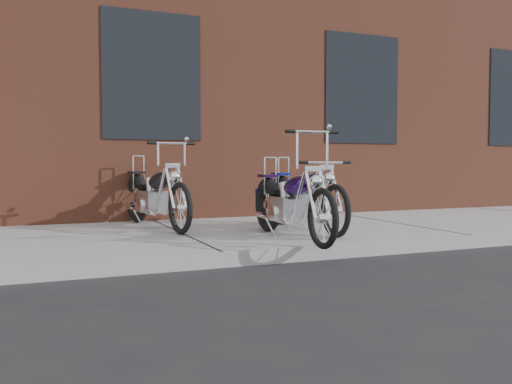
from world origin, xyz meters
name	(u,v)px	position (x,y,z in m)	size (l,w,h in m)	color
ground	(223,268)	(0.00, 0.00, 0.00)	(120.00, 120.00, 0.00)	#282828
sidewalk	(181,239)	(0.00, 1.50, 0.07)	(22.00, 3.00, 0.15)	gray
building_brick	(105,28)	(0.00, 8.00, 4.00)	(22.00, 10.00, 8.00)	brown
chopper_purple	(290,205)	(0.96, 0.54, 0.52)	(0.50, 2.04, 1.14)	black
chopper_blue	(304,200)	(1.47, 1.19, 0.52)	(0.50, 2.06, 0.89)	black
chopper_third	(155,198)	(-0.16, 2.14, 0.53)	(0.56, 2.10, 1.07)	black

